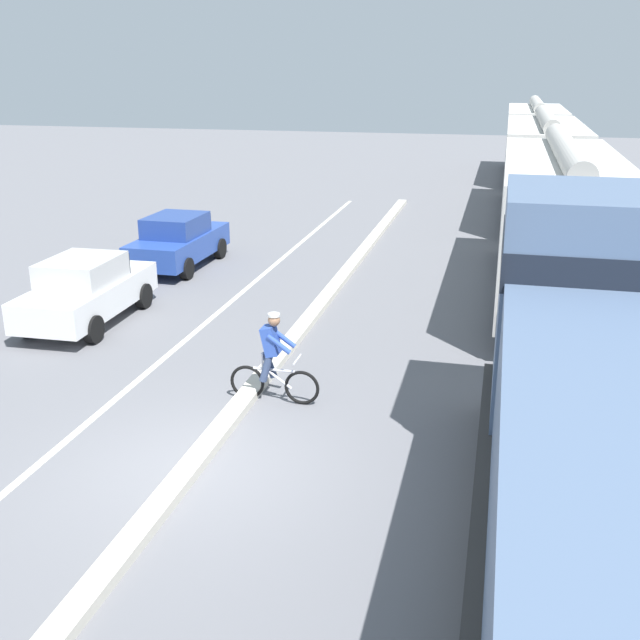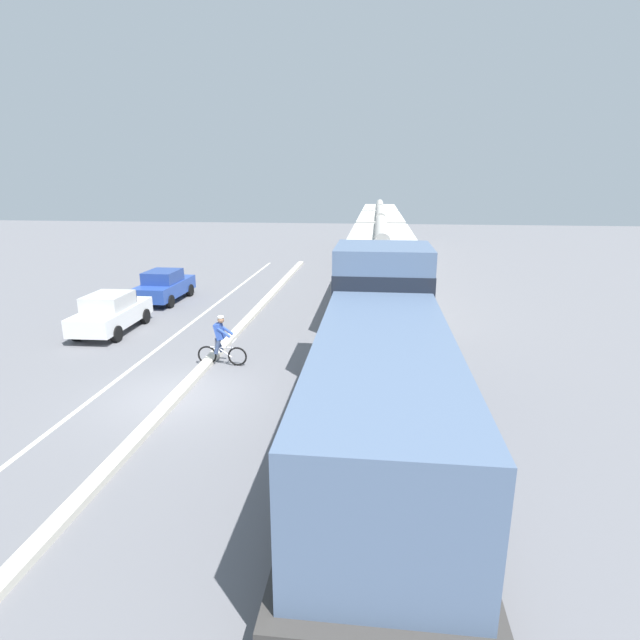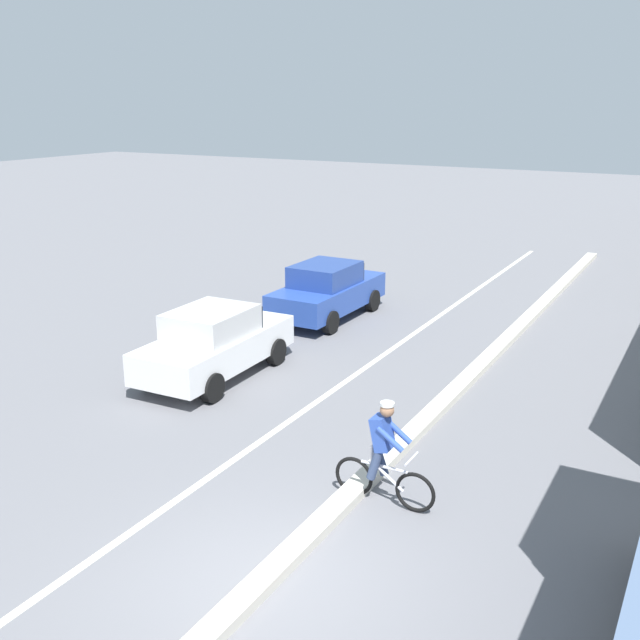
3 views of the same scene
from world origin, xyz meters
name	(u,v)px [view 2 (image 2 of 3)]	position (x,y,z in m)	size (l,w,h in m)	color
ground_plane	(179,396)	(0.00, 0.00, 0.00)	(120.00, 120.00, 0.00)	slate
median_curb	(235,333)	(0.00, 6.00, 0.08)	(0.36, 36.00, 0.16)	beige
lane_stripe	(179,333)	(-2.40, 6.00, 0.00)	(0.14, 36.00, 0.01)	silver
locomotive	(382,365)	(5.79, -1.56, 1.80)	(3.10, 11.61, 4.20)	slate
hopper_car_lead	(380,268)	(5.79, 10.60, 2.08)	(2.90, 10.60, 4.18)	silver
hopper_car_middle	(380,239)	(5.79, 22.20, 2.08)	(2.90, 10.60, 4.18)	beige
hopper_car_trailing	(379,225)	(5.79, 33.80, 2.08)	(2.90, 10.60, 4.18)	silver
parked_car_white	(111,313)	(-5.16, 5.85, 0.82)	(1.91, 4.24, 1.62)	silver
parked_car_blue	(165,286)	(-5.18, 11.25, 0.82)	(1.87, 4.22, 1.62)	#28479E
cyclist	(221,342)	(0.49, 2.60, 0.82)	(1.71, 0.48, 1.71)	black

